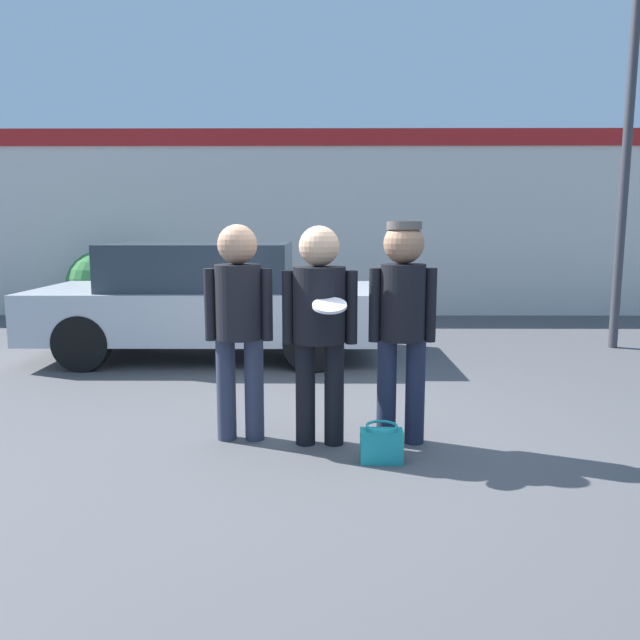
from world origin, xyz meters
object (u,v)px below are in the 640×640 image
person_left (239,314)px  parked_car_near (207,300)px  person_right (402,312)px  person_middle_with_frisbee (320,315)px  shrub (103,286)px  handbag (382,444)px

person_left → parked_car_near: 3.28m
person_right → parked_car_near: 3.86m
person_middle_with_frisbee → parked_car_near: bearing=114.2°
person_right → shrub: (-4.45, 6.14, -0.40)m
person_left → person_middle_with_frisbee: person_left is taller
person_left → parked_car_near: person_left is taller
person_left → parked_car_near: size_ratio=0.39×
shrub → handbag: size_ratio=4.14×
person_middle_with_frisbee → handbag: size_ratio=5.57×
person_middle_with_frisbee → handbag: (0.44, -0.38, -0.87)m
shrub → handbag: bearing=-56.9°
person_middle_with_frisbee → parked_car_near: size_ratio=0.39×
parked_car_near → person_right: bearing=-57.1°
person_middle_with_frisbee → shrub: person_middle_with_frisbee is taller
parked_car_near → person_left: bearing=-75.1°
person_middle_with_frisbee → shrub: 7.27m
person_left → person_middle_with_frisbee: 0.63m
person_middle_with_frisbee → parked_car_near: 3.59m
person_left → shrub: size_ratio=1.36×
person_middle_with_frisbee → shrub: bearing=121.8°
shrub → handbag: shrub is taller
person_middle_with_frisbee → person_right: bearing=3.2°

